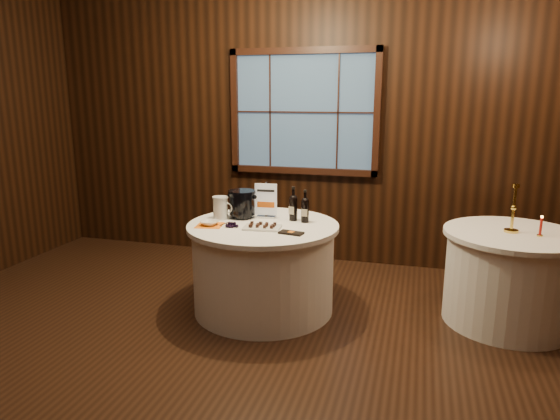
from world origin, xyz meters
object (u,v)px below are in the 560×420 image
(port_bottle_left, at_px, (293,206))
(red_candle, at_px, (541,228))
(chocolate_box, at_px, (291,233))
(glass_pitcher, at_px, (221,208))
(chocolate_plate, at_px, (262,226))
(cracker_bowl, at_px, (210,223))
(sign_stand, at_px, (266,206))
(port_bottle_right, at_px, (305,208))
(side_table, at_px, (509,277))
(ice_bucket, at_px, (242,203))
(brass_candlestick, at_px, (513,215))
(grape_bunch, at_px, (232,225))
(main_table, at_px, (263,267))

(port_bottle_left, distance_m, red_candle, 1.95)
(port_bottle_left, height_order, chocolate_box, port_bottle_left)
(glass_pitcher, height_order, red_candle, glass_pitcher)
(chocolate_plate, relative_size, glass_pitcher, 1.58)
(cracker_bowl, bearing_deg, glass_pitcher, 88.97)
(chocolate_plate, relative_size, cracker_bowl, 2.11)
(cracker_bowl, bearing_deg, chocolate_plate, 3.48)
(red_candle, bearing_deg, sign_stand, -179.70)
(chocolate_plate, height_order, cracker_bowl, chocolate_plate)
(sign_stand, distance_m, port_bottle_right, 0.37)
(side_table, distance_m, ice_bucket, 2.30)
(brass_candlestick, bearing_deg, port_bottle_left, -176.50)
(side_table, bearing_deg, brass_candlestick, -166.56)
(red_candle, bearing_deg, chocolate_box, -166.15)
(glass_pitcher, bearing_deg, port_bottle_left, 16.65)
(sign_stand, relative_size, ice_bucket, 1.30)
(sign_stand, bearing_deg, red_candle, -4.70)
(sign_stand, distance_m, chocolate_box, 0.57)
(side_table, height_order, chocolate_plate, chocolate_plate)
(sign_stand, xyz_separation_m, chocolate_box, (0.35, -0.45, -0.10))
(port_bottle_left, xyz_separation_m, port_bottle_right, (0.11, -0.03, -0.01))
(grape_bunch, xyz_separation_m, glass_pitcher, (-0.19, 0.24, 0.08))
(port_bottle_right, xyz_separation_m, chocolate_box, (-0.02, -0.39, -0.11))
(port_bottle_right, height_order, cracker_bowl, port_bottle_right)
(port_bottle_left, relative_size, port_bottle_right, 1.06)
(glass_pitcher, distance_m, red_candle, 2.58)
(glass_pitcher, relative_size, brass_candlestick, 0.51)
(main_table, distance_m, side_table, 2.02)
(glass_pitcher, bearing_deg, side_table, 11.37)
(chocolate_plate, bearing_deg, port_bottle_left, 61.76)
(brass_candlestick, relative_size, red_candle, 2.37)
(grape_bunch, height_order, glass_pitcher, glass_pitcher)
(glass_pitcher, bearing_deg, main_table, -3.48)
(ice_bucket, height_order, red_candle, ice_bucket)
(main_table, xyz_separation_m, brass_candlestick, (1.97, 0.29, 0.52))
(main_table, bearing_deg, port_bottle_left, 40.83)
(port_bottle_left, height_order, port_bottle_right, port_bottle_left)
(port_bottle_right, distance_m, cracker_bowl, 0.81)
(grape_bunch, xyz_separation_m, brass_candlestick, (2.19, 0.47, 0.12))
(ice_bucket, bearing_deg, grape_bunch, -85.32)
(side_table, xyz_separation_m, grape_bunch, (-2.22, -0.47, 0.40))
(port_bottle_right, height_order, chocolate_plate, port_bottle_right)
(chocolate_plate, bearing_deg, port_bottle_right, 45.82)
(main_table, distance_m, grape_bunch, 0.49)
(main_table, height_order, glass_pitcher, glass_pitcher)
(port_bottle_left, xyz_separation_m, cracker_bowl, (-0.63, -0.36, -0.11))
(ice_bucket, relative_size, grape_bunch, 1.43)
(glass_pitcher, xyz_separation_m, cracker_bowl, (-0.00, -0.24, -0.08))
(side_table, relative_size, glass_pitcher, 5.42)
(grape_bunch, xyz_separation_m, cracker_bowl, (-0.20, 0.00, 0.00))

